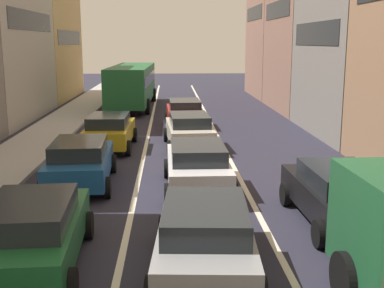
{
  "coord_description": "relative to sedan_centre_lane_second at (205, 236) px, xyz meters",
  "views": [
    {
      "loc": [
        -0.65,
        -2.09,
        4.53
      ],
      "look_at": [
        0.0,
        12.0,
        1.6
      ],
      "focal_mm": 46.32,
      "sensor_mm": 36.0,
      "label": 1
    }
  ],
  "objects": [
    {
      "name": "sidewalk_left",
      "position": [
        -6.72,
        13.0,
        -0.73
      ],
      "size": [
        2.6,
        64.0,
        0.14
      ],
      "primitive_type": "cube",
      "color": "#AFAFAF",
      "rests_on": "ground"
    },
    {
      "name": "lane_stripe_left",
      "position": [
        -1.72,
        13.0,
        -0.79
      ],
      "size": [
        0.16,
        60.0,
        0.01
      ],
      "primitive_type": "cube",
      "color": "silver",
      "rests_on": "ground"
    },
    {
      "name": "lane_stripe_right",
      "position": [
        1.68,
        13.0,
        -0.79
      ],
      "size": [
        0.16,
        60.0,
        0.01
      ],
      "primitive_type": "cube",
      "color": "silver",
      "rests_on": "ground"
    },
    {
      "name": "building_row_right",
      "position": [
        9.87,
        15.38,
        5.03
      ],
      "size": [
        7.2,
        43.9,
        12.66
      ],
      "rotation": [
        0.0,
        0.0,
        -1.57
      ],
      "color": "#936B5B",
      "rests_on": "ground"
    },
    {
      "name": "sedan_centre_lane_second",
      "position": [
        0.0,
        0.0,
        0.0
      ],
      "size": [
        2.28,
        4.4,
        1.49
      ],
      "rotation": [
        0.0,
        0.0,
        1.51
      ],
      "color": "gray",
      "rests_on": "ground"
    },
    {
      "name": "wagon_left_lane_second",
      "position": [
        -3.44,
        0.36,
        0.0
      ],
      "size": [
        2.25,
        4.39,
        1.49
      ],
      "rotation": [
        0.0,
        0.0,
        1.62
      ],
      "color": "#19592D",
      "rests_on": "ground"
    },
    {
      "name": "hatchback_centre_lane_third",
      "position": [
        0.17,
        5.65,
        0.0
      ],
      "size": [
        2.1,
        4.32,
        1.49
      ],
      "rotation": [
        0.0,
        0.0,
        1.58
      ],
      "color": "silver",
      "rests_on": "ground"
    },
    {
      "name": "sedan_left_lane_third",
      "position": [
        -3.52,
        6.35,
        0.0
      ],
      "size": [
        2.23,
        4.38,
        1.49
      ],
      "rotation": [
        0.0,
        0.0,
        1.62
      ],
      "color": "#194C8C",
      "rests_on": "ground"
    },
    {
      "name": "coupe_centre_lane_fourth",
      "position": [
        0.18,
        11.9,
        0.0
      ],
      "size": [
        2.26,
        4.4,
        1.49
      ],
      "rotation": [
        0.0,
        0.0,
        1.63
      ],
      "color": "beige",
      "rests_on": "ground"
    },
    {
      "name": "sedan_left_lane_fourth",
      "position": [
        -3.25,
        11.88,
        0.0
      ],
      "size": [
        2.13,
        4.34,
        1.49
      ],
      "rotation": [
        0.0,
        0.0,
        1.55
      ],
      "color": "#B29319",
      "rests_on": "ground"
    },
    {
      "name": "sedan_centre_lane_fifth",
      "position": [
        0.14,
        17.14,
        0.0
      ],
      "size": [
        2.17,
        4.35,
        1.49
      ],
      "rotation": [
        0.0,
        0.0,
        1.6
      ],
      "color": "#A51E1E",
      "rests_on": "ground"
    },
    {
      "name": "sedan_right_lane_behind_truck",
      "position": [
        3.54,
        2.59,
        0.0
      ],
      "size": [
        2.16,
        4.35,
        1.49
      ],
      "rotation": [
        0.0,
        0.0,
        1.6
      ],
      "color": "black",
      "rests_on": "ground"
    },
    {
      "name": "bus_mid_queue_primary",
      "position": [
        -3.22,
        25.36,
        0.96
      ],
      "size": [
        3.04,
        10.57,
        2.9
      ],
      "rotation": [
        0.0,
        0.0,
        1.54
      ],
      "color": "#1E6033",
      "rests_on": "ground"
    }
  ]
}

